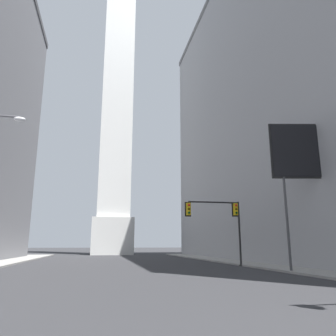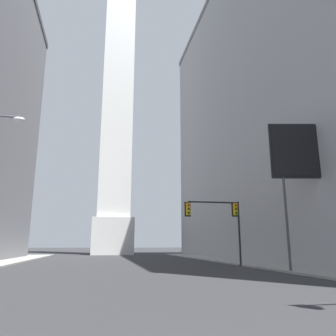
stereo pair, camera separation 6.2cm
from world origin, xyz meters
The scene contains 5 objects.
sidewalk_right centered at (12.70, 23.00, 0.07)m, with size 5.00×76.66×0.15m, color gray.
building_right centered at (25.02, 33.21, 20.72)m, with size 23.63×58.07×41.42m.
obelisk centered at (0.00, 63.89, 38.74)m, with size 7.80×7.80×80.85m.
traffic_light_mid_right centered at (8.46, 27.00, 4.42)m, with size 5.31×0.50×5.78m.
billboard_sign centered at (12.30, 19.34, 8.40)m, with size 5.02×1.15×10.82m.
Camera 2 is at (-2.32, -1.63, 1.90)m, focal length 35.00 mm.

